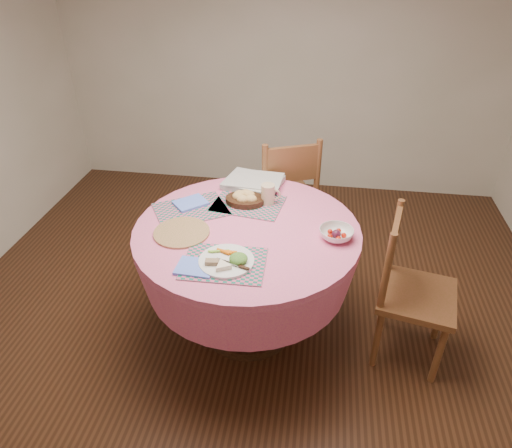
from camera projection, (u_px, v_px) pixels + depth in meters
The scene contains 16 objects.
ground at pixel (248, 327), 2.89m from camera, with size 4.00×4.00×0.00m, color #331C0F.
room_envelope at pixel (245, 40), 1.96m from camera, with size 4.01×4.01×2.71m.
dining_table at pixel (247, 257), 2.59m from camera, with size 1.24×1.24×0.75m.
chair_right at pixel (409, 288), 2.49m from camera, with size 0.48×0.49×0.90m.
chair_back at pixel (284, 195), 3.28m from camera, with size 0.58×0.57×0.97m.
placemat_front at pixel (224, 263), 2.21m from camera, with size 0.40×0.30×0.01m, color #126753.
placemat_left at pixel (191, 209), 2.64m from camera, with size 0.40×0.30×0.01m, color #126753.
placemat_back at pixel (248, 204), 2.70m from camera, with size 0.40×0.30×0.01m, color #126753.
wicker_trivet at pixel (182, 232), 2.43m from camera, with size 0.30×0.30×0.01m, color olive.
napkin_near at pixel (195, 267), 2.18m from camera, with size 0.18×0.14×0.01m, color #6384FF.
napkin_far at pixel (191, 203), 2.68m from camera, with size 0.18×0.14×0.01m, color #6384FF.
dinner_plate at pixel (228, 260), 2.20m from camera, with size 0.27×0.27×0.05m.
bread_bowl at pixel (245, 198), 2.68m from camera, with size 0.23×0.23×0.08m.
latte_mug at pixel (268, 194), 2.67m from camera, with size 0.12×0.08×0.12m.
fruit_bowl at pixel (336, 234), 2.38m from camera, with size 0.23×0.23×0.06m.
newspaper_stack at pixel (254, 182), 2.88m from camera, with size 0.39×0.34×0.04m.
Camera 1 is at (0.36, -2.05, 2.11)m, focal length 32.00 mm.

